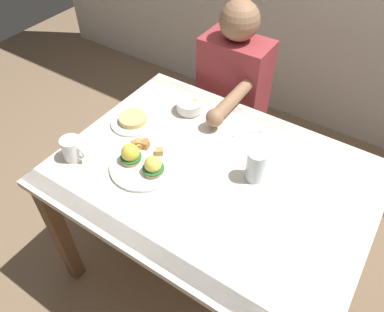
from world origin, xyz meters
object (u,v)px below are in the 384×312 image
object	(u,v)px
fork	(252,133)
coffee_mug	(72,148)
eggs_benedict_plate	(143,162)
diner_person	(231,95)
water_glass_near	(256,167)
side_plate	(133,120)
fruit_bowl	(190,106)
dining_table	(212,190)

from	to	relation	value
fork	coffee_mug	bearing A→B (deg)	-135.09
eggs_benedict_plate	fork	xyz separation A→B (m)	(0.27, 0.42, -0.02)
coffee_mug	diner_person	distance (m)	0.89
water_glass_near	side_plate	bearing A→B (deg)	-179.73
fork	side_plate	xyz separation A→B (m)	(-0.47, -0.23, 0.01)
fruit_bowl	dining_table	bearing A→B (deg)	-43.29
fruit_bowl	diner_person	size ratio (longest dim) A/B	0.11
side_plate	fruit_bowl	bearing A→B (deg)	51.80
dining_table	coffee_mug	bearing A→B (deg)	-155.33
coffee_mug	water_glass_near	xyz separation A→B (m)	(0.65, 0.30, 0.01)
coffee_mug	fork	xyz separation A→B (m)	(0.53, 0.53, -0.05)
fruit_bowl	water_glass_near	distance (m)	0.48
side_plate	diner_person	bearing A→B (deg)	69.28
diner_person	fruit_bowl	bearing A→B (deg)	-96.90
dining_table	fruit_bowl	distance (m)	0.42
diner_person	coffee_mug	bearing A→B (deg)	-107.34
coffee_mug	eggs_benedict_plate	bearing A→B (deg)	23.41
dining_table	side_plate	bearing A→B (deg)	171.92
coffee_mug	side_plate	distance (m)	0.31
fruit_bowl	fork	world-z (taller)	fruit_bowl
eggs_benedict_plate	coffee_mug	bearing A→B (deg)	-156.59
coffee_mug	water_glass_near	bearing A→B (deg)	24.74
fruit_bowl	coffee_mug	distance (m)	0.55
water_glass_near	diner_person	world-z (taller)	diner_person
eggs_benedict_plate	fruit_bowl	xyz separation A→B (m)	(-0.04, 0.39, 0.00)
fruit_bowl	eggs_benedict_plate	bearing A→B (deg)	-84.10
eggs_benedict_plate	fork	size ratio (longest dim) A/B	2.07
eggs_benedict_plate	diner_person	size ratio (longest dim) A/B	0.24
eggs_benedict_plate	water_glass_near	size ratio (longest dim) A/B	2.07
fruit_bowl	fork	distance (m)	0.31
side_plate	dining_table	bearing A→B (deg)	-8.08
fork	diner_person	distance (m)	0.42
fork	water_glass_near	world-z (taller)	water_glass_near
side_plate	diner_person	xyz separation A→B (m)	(0.20, 0.54, -0.10)
eggs_benedict_plate	side_plate	distance (m)	0.28
coffee_mug	water_glass_near	world-z (taller)	water_glass_near
fork	side_plate	world-z (taller)	side_plate
side_plate	fork	bearing A→B (deg)	26.03
dining_table	eggs_benedict_plate	distance (m)	0.31
eggs_benedict_plate	coffee_mug	xyz separation A→B (m)	(-0.26, -0.11, 0.02)
eggs_benedict_plate	water_glass_near	bearing A→B (deg)	25.62
dining_table	diner_person	distance (m)	0.65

